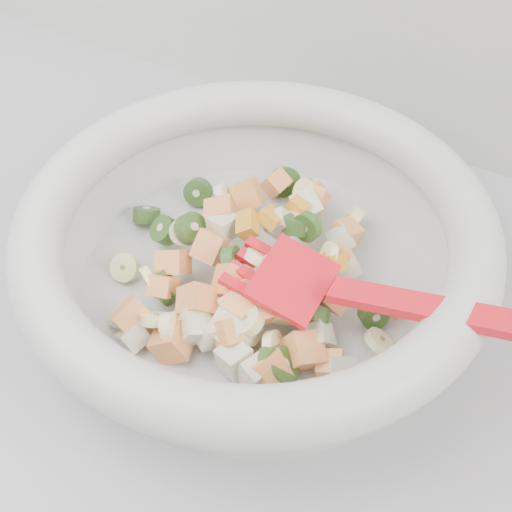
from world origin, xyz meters
The scene contains 1 object.
mixing_bowl centered at (0.06, 1.48, 0.95)m, with size 0.45×0.36×0.12m.
Camera 1 is at (0.25, 1.15, 1.34)m, focal length 50.00 mm.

